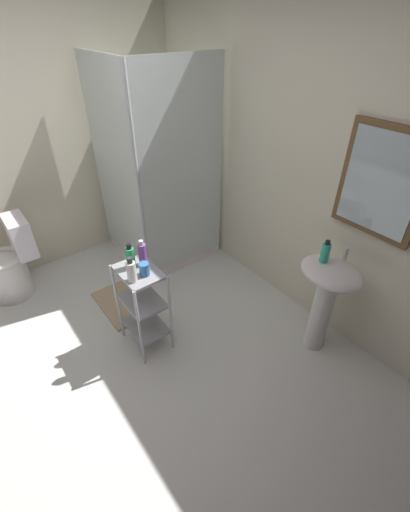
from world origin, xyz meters
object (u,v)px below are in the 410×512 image
Objects in this scene: rinse_cup at (144,269)px; conditioner_bottle_purple at (142,254)px; hand_soap_bottle at (325,252)px; pedestal_sink at (327,291)px; bath_mat at (124,302)px; storage_cart at (143,302)px; shower_stall at (158,219)px; body_wash_bottle_green at (130,257)px; lotion_bottle_white at (131,271)px; toilet at (11,265)px.

conditioner_bottle_purple is at bearing 154.88° from rinse_cup.
pedestal_sink is at bearing 12.92° from hand_soap_bottle.
hand_soap_bottle is 1.26m from rinse_cup.
rinse_cup is 0.16× the size of bath_mat.
conditioner_bottle_purple is (-0.05, 0.07, 0.39)m from storage_cart.
hand_soap_bottle is (-0.08, -0.02, 0.31)m from pedestal_sink.
conditioner_bottle_purple is (0.96, -0.67, 0.37)m from shower_stall.
hand_soap_bottle is (1.78, 0.31, 0.42)m from shower_stall.
storage_cart is 7.61× the size of rinse_cup.
lotion_bottle_white is (0.14, -0.07, -0.00)m from body_wash_bottle_green.
body_wash_bottle_green is at bearing 155.12° from lotion_bottle_white.
pedestal_sink is at bearing 10.02° from shower_stall.
toilet is at bearing -156.56° from lotion_bottle_white.
pedestal_sink reaches higher than toilet.
lotion_bottle_white reaches higher than bath_mat.
body_wash_bottle_green is 0.33× the size of bath_mat.
hand_soap_bottle is 0.89× the size of lotion_bottle_white.
storage_cart is 0.40m from body_wash_bottle_green.
bath_mat is (-1.39, -1.03, -0.57)m from pedestal_sink.
bath_mat is (0.47, -0.70, -0.45)m from shower_stall.
lotion_bottle_white is at bearing -51.25° from conditioner_bottle_purple.
rinse_cup is 0.99m from bath_mat.
hand_soap_bottle is at bearing 58.25° from lotion_bottle_white.
hand_soap_bottle is at bearing 53.52° from storage_cart.
rinse_cup is at bearing -25.12° from conditioner_bottle_purple.
lotion_bottle_white is 0.32× the size of bath_mat.
body_wash_bottle_green is (0.94, -0.76, 0.36)m from shower_stall.
lotion_bottle_white is (0.08, -0.08, 0.39)m from storage_cart.
bath_mat is (-0.47, 0.06, -0.82)m from body_wash_bottle_green.
shower_stall is 2.70× the size of storage_cart.
pedestal_sink is 1.41m from lotion_bottle_white.
toilet is at bearing -151.80° from body_wash_bottle_green.
pedestal_sink is 8.33× the size of rinse_cup.
pedestal_sink is 1.09× the size of storage_cart.
lotion_bottle_white reaches higher than pedestal_sink.
pedestal_sink is at bearing 36.46° from bath_mat.
shower_stall reaches higher than hand_soap_bottle.
storage_cart is 3.63× the size of conditioner_bottle_purple.
storage_cart is 0.40m from lotion_bottle_white.
shower_stall is 9.99× the size of body_wash_bottle_green.
body_wash_bottle_green reaches higher than bath_mat.
shower_stall reaches higher than bath_mat.
shower_stall is 1.40m from lotion_bottle_white.
shower_stall is 10.36× the size of lotion_bottle_white.
shower_stall is 0.96m from bath_mat.
bath_mat is (0.77, 0.72, -0.31)m from toilet.
pedestal_sink is 4.20× the size of lotion_bottle_white.
storage_cart is 0.40m from conditioner_bottle_purple.
toilet is at bearing -152.47° from storage_cart.
pedestal_sink is 1.35× the size of bath_mat.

